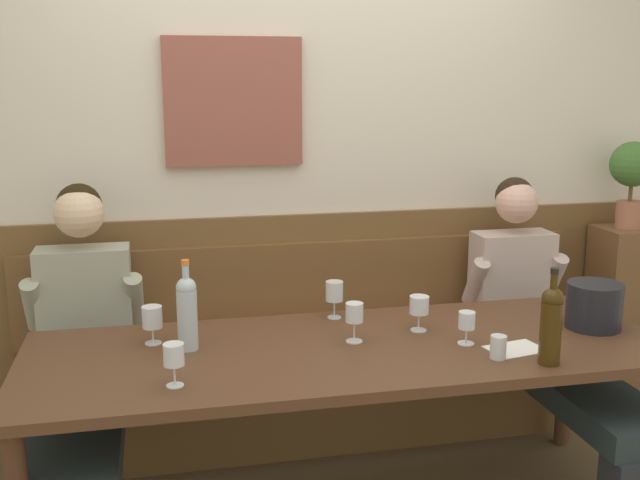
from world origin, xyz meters
TOP-DOWN VIEW (x-y plane):
  - room_wall_back at (-0.00, 1.09)m, footprint 6.80×0.12m
  - wood_wainscot_panel at (0.00, 1.04)m, footprint 6.80×0.03m
  - wall_bench at (0.00, 0.83)m, footprint 2.77×0.42m
  - dining_table at (0.00, 0.12)m, footprint 2.47×0.88m
  - person_center_right_seat at (-1.03, 0.43)m, footprint 0.51×1.31m
  - person_center_left_seat at (1.02, 0.43)m, footprint 0.50×1.31m
  - ice_bucket at (1.04, 0.12)m, footprint 0.23×0.23m
  - wine_bottle_amber_mid at (0.66, -0.21)m, footprint 0.08×0.08m
  - wine_bottle_clear_water at (-0.61, 0.22)m, footprint 0.08×0.08m
  - wine_glass_left_end at (0.45, 0.05)m, footprint 0.07×0.07m
  - wine_glass_center_rear at (0.03, 0.17)m, footprint 0.07×0.07m
  - wine_glass_near_bucket at (0.03, 0.47)m, footprint 0.08×0.08m
  - wine_glass_mid_right at (0.32, 0.24)m, footprint 0.08×0.08m
  - wine_glass_by_bottle at (-0.67, -0.12)m, footprint 0.07×0.07m
  - wine_glass_right_end at (-0.74, 0.31)m, footprint 0.08×0.08m
  - water_tumbler_center at (0.50, -0.12)m, footprint 0.06×0.06m
  - tasting_sheet_left_guest at (0.61, -0.05)m, footprint 0.23×0.19m
  - corner_pedestal at (1.68, 0.86)m, footprint 0.28×0.28m
  - potted_plant at (1.68, 0.86)m, footprint 0.23×0.23m

SIDE VIEW (x-z plane):
  - wall_bench at x=0.00m, z-range -0.19..0.75m
  - corner_pedestal at x=1.68m, z-range 0.00..0.97m
  - wood_wainscot_panel at x=0.00m, z-range 0.00..1.08m
  - person_center_left_seat at x=1.02m, z-range -0.02..1.24m
  - person_center_right_seat at x=-1.03m, z-range -0.02..1.27m
  - dining_table at x=0.00m, z-range 0.29..1.02m
  - tasting_sheet_left_guest at x=0.61m, z-range 0.72..0.72m
  - water_tumbler_center at x=0.50m, z-range 0.72..0.81m
  - wine_glass_left_end at x=0.45m, z-range 0.75..0.88m
  - ice_bucket at x=1.04m, z-range 0.72..0.91m
  - wine_glass_right_end at x=-0.74m, z-range 0.75..0.90m
  - wine_glass_by_bottle at x=-0.67m, z-range 0.75..0.90m
  - wine_glass_mid_right at x=0.32m, z-range 0.75..0.90m
  - wine_glass_center_rear at x=0.03m, z-range 0.75..0.91m
  - wine_glass_near_bucket at x=0.03m, z-range 0.76..0.92m
  - wine_bottle_clear_water at x=-0.61m, z-range 0.70..1.05m
  - wine_bottle_amber_mid at x=0.66m, z-range 0.70..1.06m
  - potted_plant at x=1.68m, z-range 1.04..1.48m
  - room_wall_back at x=0.00m, z-range 0.00..2.80m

